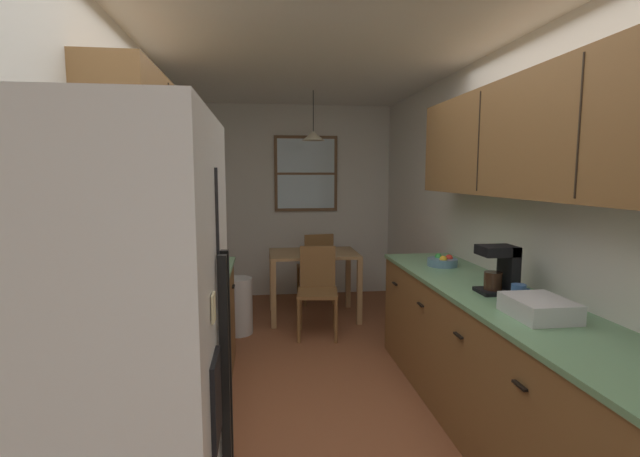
{
  "coord_description": "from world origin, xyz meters",
  "views": [
    {
      "loc": [
        -0.44,
        -2.47,
        1.64
      ],
      "look_at": [
        0.07,
        1.49,
        1.16
      ],
      "focal_mm": 25.39,
      "sensor_mm": 36.0,
      "label": 1
    }
  ],
  "objects_px": {
    "stove_range": "(141,437)",
    "dining_table": "(314,263)",
    "storage_canister": "(159,295)",
    "fruit_bowl": "(443,261)",
    "dish_rack": "(539,308)",
    "dining_chair_near": "(318,286)",
    "coffee_maker": "(501,268)",
    "dining_chair_far": "(317,264)",
    "mug_by_coffeemaker": "(519,294)",
    "microwave_over_range": "(99,175)",
    "trash_bin": "(238,306)",
    "refrigerator": "(89,439)"
  },
  "relations": [
    {
      "from": "dining_chair_far",
      "to": "storage_canister",
      "type": "xyz_separation_m",
      "value": [
        -1.24,
        -3.13,
        0.49
      ]
    },
    {
      "from": "stove_range",
      "to": "dining_chair_near",
      "type": "distance_m",
      "value": 2.73
    },
    {
      "from": "microwave_over_range",
      "to": "coffee_maker",
      "type": "relative_size",
      "value": 2.05
    },
    {
      "from": "coffee_maker",
      "to": "dish_rack",
      "type": "bearing_deg",
      "value": -96.41
    },
    {
      "from": "microwave_over_range",
      "to": "dish_rack",
      "type": "bearing_deg",
      "value": 3.57
    },
    {
      "from": "dining_chair_near",
      "to": "coffee_maker",
      "type": "height_order",
      "value": "coffee_maker"
    },
    {
      "from": "dining_chair_near",
      "to": "mug_by_coffeemaker",
      "type": "bearing_deg",
      "value": -66.72
    },
    {
      "from": "trash_bin",
      "to": "coffee_maker",
      "type": "relative_size",
      "value": 1.95
    },
    {
      "from": "dish_rack",
      "to": "storage_canister",
      "type": "bearing_deg",
      "value": 169.64
    },
    {
      "from": "dining_chair_near",
      "to": "mug_by_coffeemaker",
      "type": "relative_size",
      "value": 7.5
    },
    {
      "from": "refrigerator",
      "to": "microwave_over_range",
      "type": "distance_m",
      "value": 1.04
    },
    {
      "from": "dining_chair_near",
      "to": "dish_rack",
      "type": "distance_m",
      "value": 2.56
    },
    {
      "from": "coffee_maker",
      "to": "dining_chair_far",
      "type": "bearing_deg",
      "value": 104.66
    },
    {
      "from": "refrigerator",
      "to": "dining_chair_near",
      "type": "relative_size",
      "value": 2.0
    },
    {
      "from": "coffee_maker",
      "to": "fruit_bowl",
      "type": "bearing_deg",
      "value": 91.58
    },
    {
      "from": "storage_canister",
      "to": "fruit_bowl",
      "type": "distance_m",
      "value": 2.23
    },
    {
      "from": "stove_range",
      "to": "dining_chair_near",
      "type": "height_order",
      "value": "stove_range"
    },
    {
      "from": "trash_bin",
      "to": "dish_rack",
      "type": "height_order",
      "value": "dish_rack"
    },
    {
      "from": "trash_bin",
      "to": "microwave_over_range",
      "type": "bearing_deg",
      "value": -98.87
    },
    {
      "from": "stove_range",
      "to": "dining_table",
      "type": "bearing_deg",
      "value": 69.71
    },
    {
      "from": "refrigerator",
      "to": "trash_bin",
      "type": "distance_m",
      "value": 3.4
    },
    {
      "from": "dining_table",
      "to": "dining_chair_near",
      "type": "xyz_separation_m",
      "value": [
        -0.02,
        -0.56,
        -0.13
      ]
    },
    {
      "from": "dining_chair_near",
      "to": "fruit_bowl",
      "type": "height_order",
      "value": "fruit_bowl"
    },
    {
      "from": "refrigerator",
      "to": "microwave_over_range",
      "type": "height_order",
      "value": "refrigerator"
    },
    {
      "from": "dining_table",
      "to": "mug_by_coffeemaker",
      "type": "bearing_deg",
      "value": -71.7
    },
    {
      "from": "storage_canister",
      "to": "dining_chair_far",
      "type": "bearing_deg",
      "value": 68.36
    },
    {
      "from": "refrigerator",
      "to": "dining_chair_far",
      "type": "height_order",
      "value": "refrigerator"
    },
    {
      "from": "mug_by_coffeemaker",
      "to": "fruit_bowl",
      "type": "relative_size",
      "value": 0.5
    },
    {
      "from": "fruit_bowl",
      "to": "dish_rack",
      "type": "xyz_separation_m",
      "value": [
        -0.03,
        -1.33,
        0.01
      ]
    },
    {
      "from": "refrigerator",
      "to": "dish_rack",
      "type": "bearing_deg",
      "value": 23.97
    },
    {
      "from": "stove_range",
      "to": "mug_by_coffeemaker",
      "type": "relative_size",
      "value": 9.16
    },
    {
      "from": "stove_range",
      "to": "dining_chair_far",
      "type": "distance_m",
      "value": 3.83
    },
    {
      "from": "microwave_over_range",
      "to": "dish_rack",
      "type": "distance_m",
      "value": 2.2
    },
    {
      "from": "trash_bin",
      "to": "storage_canister",
      "type": "distance_m",
      "value": 2.26
    },
    {
      "from": "dining_chair_near",
      "to": "mug_by_coffeemaker",
      "type": "height_order",
      "value": "mug_by_coffeemaker"
    },
    {
      "from": "refrigerator",
      "to": "fruit_bowl",
      "type": "distance_m",
      "value": 2.92
    },
    {
      "from": "dining_chair_near",
      "to": "dining_chair_far",
      "type": "bearing_deg",
      "value": 83.44
    },
    {
      "from": "dining_chair_near",
      "to": "trash_bin",
      "type": "distance_m",
      "value": 0.85
    },
    {
      "from": "dining_chair_near",
      "to": "dining_chair_far",
      "type": "height_order",
      "value": "same"
    },
    {
      "from": "microwave_over_range",
      "to": "dining_chair_far",
      "type": "relative_size",
      "value": 0.68
    },
    {
      "from": "mug_by_coffeemaker",
      "to": "fruit_bowl",
      "type": "height_order",
      "value": "mug_by_coffeemaker"
    },
    {
      "from": "microwave_over_range",
      "to": "dish_rack",
      "type": "xyz_separation_m",
      "value": [
        2.08,
        0.13,
        -0.69
      ]
    },
    {
      "from": "coffee_maker",
      "to": "mug_by_coffeemaker",
      "type": "xyz_separation_m",
      "value": [
        -0.01,
        -0.22,
        -0.1
      ]
    },
    {
      "from": "mug_by_coffeemaker",
      "to": "fruit_bowl",
      "type": "xyz_separation_m",
      "value": [
        -0.01,
        1.07,
        -0.02
      ]
    },
    {
      "from": "dish_rack",
      "to": "stove_range",
      "type": "bearing_deg",
      "value": -176.23
    },
    {
      "from": "dining_table",
      "to": "trash_bin",
      "type": "distance_m",
      "value": 1.01
    },
    {
      "from": "microwave_over_range",
      "to": "mug_by_coffeemaker",
      "type": "height_order",
      "value": "microwave_over_range"
    },
    {
      "from": "stove_range",
      "to": "storage_canister",
      "type": "xyz_separation_m",
      "value": [
        -0.01,
        0.49,
        0.52
      ]
    },
    {
      "from": "refrigerator",
      "to": "mug_by_coffeemaker",
      "type": "height_order",
      "value": "refrigerator"
    },
    {
      "from": "microwave_over_range",
      "to": "dining_chair_far",
      "type": "height_order",
      "value": "microwave_over_range"
    }
  ]
}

